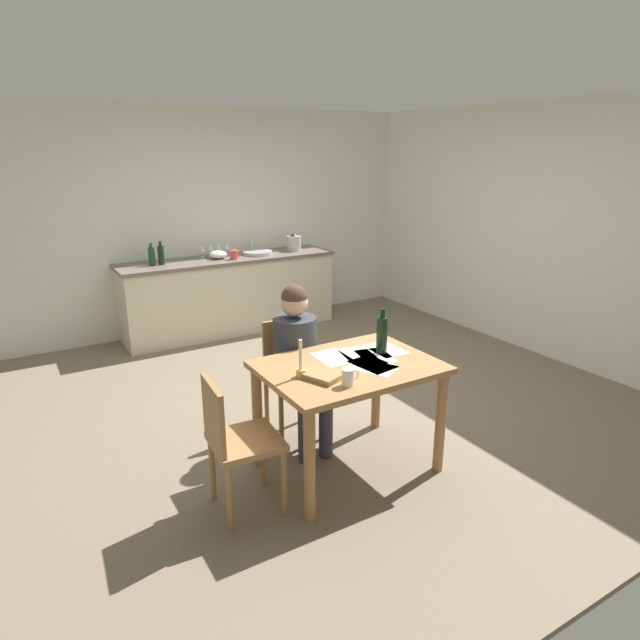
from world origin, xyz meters
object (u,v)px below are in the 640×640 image
Objects in this scene: person_seated at (298,355)px; wine_glass_near_sink at (227,246)px; sink_unit at (257,252)px; wine_glass_back_left at (211,247)px; dining_table at (349,382)px; candlestick at (301,367)px; chair_at_table at (291,372)px; bottle_vinegar at (161,255)px; stovetop_kettle at (294,243)px; wine_glass_back_right at (202,248)px; bottle_oil at (152,256)px; mixing_bowl at (218,255)px; chair_side_empty at (236,439)px; wine_bottle_on_table at (382,334)px; wine_glass_by_kettle at (219,247)px; teacup_on_counter at (234,255)px; book_magazine at (321,375)px; coffee_mug at (348,377)px.

person_seated is 7.76× the size of wine_glass_near_sink.
wine_glass_back_left is (-0.53, 0.15, 0.09)m from sink_unit.
dining_table is 3.16× the size of sink_unit.
chair_at_table is at bearing 66.80° from candlestick.
stovetop_kettle is (1.67, 0.01, -0.01)m from bottle_vinegar.
wine_glass_back_right is (-1.15, 0.15, 0.01)m from stovetop_kettle.
stovetop_kettle is (1.77, -0.00, -0.01)m from bottle_oil.
sink_unit is at bearing 1.30° from mixing_bowl.
dining_table is at bearing -79.12° from person_seated.
wine_glass_near_sink is at bearing 77.79° from chair_at_table.
wine_bottle_on_table is at bearing 5.38° from chair_side_empty.
wine_glass_by_kettle reaches higher than teacup_on_counter.
wine_glass_near_sink is at bearing 0.00° from wine_glass_back_right.
wine_glass_back_left is at bearing 0.00° from wine_glass_back_right.
mixing_bowl is 1.33× the size of wine_glass_back_left.
chair_at_table is 2.81m from wine_glass_by_kettle.
book_magazine is at bearing -104.35° from chair_at_table.
stovetop_kettle reaches higher than chair_at_table.
bottle_vinegar is at bearing 95.86° from dining_table.
person_seated is at bearing 100.88° from dining_table.
wine_glass_back_right is (-0.12, 3.31, 0.11)m from wine_bottle_on_table.
wine_glass_back_right is 1.20× the size of teacup_on_counter.
wine_glass_by_kettle is (-0.10, 0.00, 0.00)m from wine_glass_near_sink.
dining_table is at bearing -112.56° from stovetop_kettle.
candlestick is (0.46, 0.03, 0.35)m from chair_side_empty.
sink_unit is 0.51m from mixing_bowl.
person_seated is (-0.02, -0.15, 0.19)m from chair_at_table.
book_magazine is at bearing -108.45° from sink_unit.
wine_glass_back_left reaches higher than chair_side_empty.
wine_glass_near_sink is (0.51, 3.38, 0.37)m from dining_table.
chair_at_table is at bearing -95.81° from wine_glass_back_right.
wine_glass_back_left is at bearing 58.06° from book_magazine.
sink_unit is at bearing -23.94° from wine_glass_near_sink.
coffee_mug is 0.20m from book_magazine.
wine_glass_by_kettle is (0.48, 2.72, 0.52)m from chair_at_table.
bottle_oil reaches higher than candlestick.
bottle_oil is (-0.33, 2.72, 0.33)m from person_seated.
sink_unit is at bearing 0.81° from bottle_vinegar.
teacup_on_counter is (0.84, 3.09, 0.12)m from candlestick.
candlestick is at bearing 3.89° from chair_side_empty.
stovetop_kettle is 0.88m from teacup_on_counter.
wine_glass_by_kettle is at bearing 80.10° from person_seated.
coffee_mug is 3.51m from bottle_oil.
candlestick is 3.48m from wine_glass_by_kettle.
book_magazine is 3.69m from stovetop_kettle.
wine_glass_back_left is at bearing 99.77° from mixing_bowl.
dining_table is 7.39× the size of wine_glass_near_sink.
person_seated is 5.83× the size of mixing_bowl.
wine_glass_back_right reaches higher than dining_table.
person_seated reaches higher than chair_side_empty.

